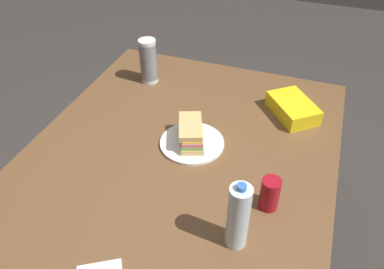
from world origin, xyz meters
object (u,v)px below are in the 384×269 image
object	(u,v)px
paper_plate	(192,143)
water_bottle_tall	(238,217)
soda_can_red	(270,194)
plastic_cup_stack	(148,61)
dining_table	(177,172)
sandwich	(192,133)
chip_bag	(293,108)

from	to	relation	value
paper_plate	water_bottle_tall	world-z (taller)	water_bottle_tall
soda_can_red	plastic_cup_stack	distance (m)	0.94
dining_table	plastic_cup_stack	bearing A→B (deg)	34.70
dining_table	water_bottle_tall	distance (m)	0.48
paper_plate	soda_can_red	size ratio (longest dim) A/B	2.14
dining_table	soda_can_red	size ratio (longest dim) A/B	12.49
dining_table	sandwich	size ratio (longest dim) A/B	7.62
paper_plate	water_bottle_tall	size ratio (longest dim) A/B	1.02
sandwich	water_bottle_tall	size ratio (longest dim) A/B	0.78
soda_can_red	paper_plate	bearing A→B (deg)	58.28
chip_bag	plastic_cup_stack	world-z (taller)	plastic_cup_stack
sandwich	soda_can_red	bearing A→B (deg)	-121.83
chip_bag	water_bottle_tall	distance (m)	0.74
paper_plate	chip_bag	distance (m)	0.49
chip_bag	plastic_cup_stack	distance (m)	0.72
plastic_cup_stack	chip_bag	bearing A→B (deg)	-94.04
sandwich	water_bottle_tall	bearing A→B (deg)	-144.07
soda_can_red	water_bottle_tall	bearing A→B (deg)	159.04
chip_bag	plastic_cup_stack	xyz separation A→B (m)	(0.05, 0.72, 0.08)
dining_table	plastic_cup_stack	distance (m)	0.62
dining_table	plastic_cup_stack	world-z (taller)	plastic_cup_stack
dining_table	paper_plate	distance (m)	0.13
sandwich	plastic_cup_stack	distance (m)	0.53
dining_table	water_bottle_tall	xyz separation A→B (m)	(-0.30, -0.31, 0.20)
chip_bag	water_bottle_tall	xyz separation A→B (m)	(-0.73, 0.07, 0.09)
water_bottle_tall	sandwich	bearing A→B (deg)	35.93
dining_table	chip_bag	world-z (taller)	chip_bag
plastic_cup_stack	dining_table	bearing A→B (deg)	-145.30
paper_plate	soda_can_red	bearing A→B (deg)	-121.72
paper_plate	water_bottle_tall	bearing A→B (deg)	-144.17
paper_plate	plastic_cup_stack	bearing A→B (deg)	43.10
sandwich	chip_bag	distance (m)	0.49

